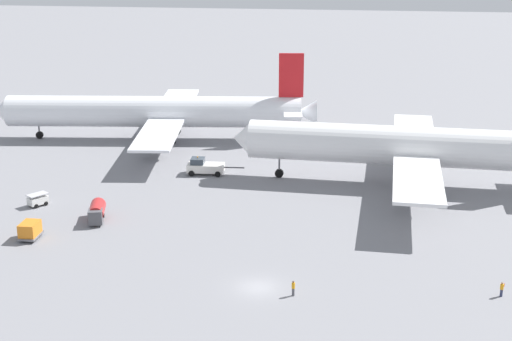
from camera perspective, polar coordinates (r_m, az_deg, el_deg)
name	(u,v)px	position (r m, az deg, el deg)	size (l,w,h in m)	color
ground_plane	(258,287)	(80.87, 0.18, -8.83)	(600.00, 600.00, 0.00)	gray
airliner_at_gate_left	(157,112)	(137.10, -7.53, 4.41)	(58.41, 46.64, 15.74)	white
airliner_being_pushed	(403,146)	(112.99, 11.08, 1.80)	(50.61, 46.18, 16.89)	white
pushback_tug	(205,167)	(117.23, -3.91, 0.30)	(8.94, 3.15, 2.86)	white
gse_container_dolly_flat	(30,230)	(96.54, -16.73, -4.33)	(2.27, 3.25, 2.15)	slate
gse_fuel_bowser_stubby	(97,212)	(100.10, -11.97, -3.06)	(3.00, 5.21, 2.40)	red
gse_baggage_cart_near_cluster	(38,200)	(107.82, -16.17, -2.14)	(2.88, 3.13, 1.71)	silver
ground_crew_wing_walker_right	(293,288)	(78.86, 2.84, -8.87)	(0.36, 0.36, 1.69)	#4C4C51
ground_crew_marshaller_foreground	(502,289)	(82.64, 18.10, -8.52)	(0.45, 0.38, 1.61)	#2D3351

